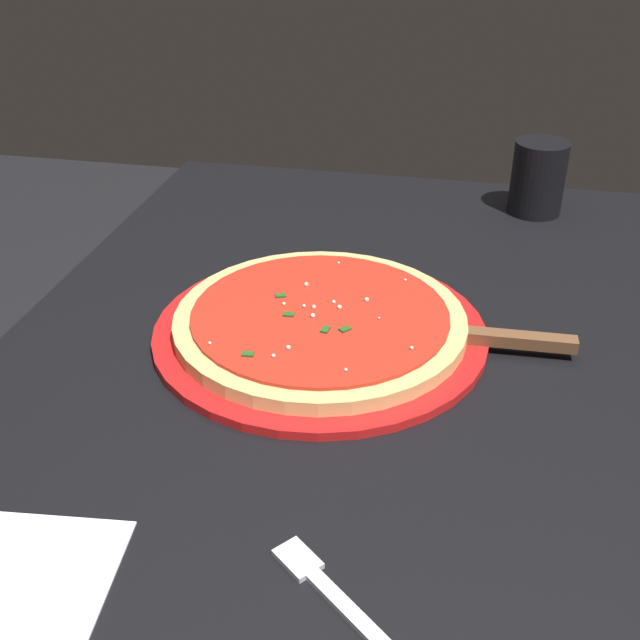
# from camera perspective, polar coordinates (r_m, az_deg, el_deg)

# --- Properties ---
(restaurant_table) EXTENTS (1.03, 0.78, 0.77)m
(restaurant_table) POSITION_cam_1_polar(r_m,az_deg,el_deg) (0.97, 2.41, -8.73)
(restaurant_table) COLOR black
(restaurant_table) RESTS_ON ground_plane
(serving_plate) EXTENTS (0.37, 0.37, 0.01)m
(serving_plate) POSITION_cam_1_polar(r_m,az_deg,el_deg) (0.87, 0.00, -0.84)
(serving_plate) COLOR red
(serving_plate) RESTS_ON restaurant_table
(pizza) EXTENTS (0.32, 0.32, 0.02)m
(pizza) POSITION_cam_1_polar(r_m,az_deg,el_deg) (0.87, -0.00, -0.02)
(pizza) COLOR #DBB26B
(pizza) RESTS_ON serving_plate
(pizza_server) EXTENTS (0.07, 0.22, 0.01)m
(pizza_server) POSITION_cam_1_polar(r_m,az_deg,el_deg) (0.86, 11.34, -1.30)
(pizza_server) COLOR silver
(pizza_server) RESTS_ON serving_plate
(cup_tall_drink) EXTENTS (0.08, 0.08, 0.11)m
(cup_tall_drink) POSITION_cam_1_polar(r_m,az_deg,el_deg) (1.22, 15.60, 9.95)
(cup_tall_drink) COLOR black
(cup_tall_drink) RESTS_ON restaurant_table
(napkin_folded_right) EXTENTS (0.15, 0.14, 0.00)m
(napkin_folded_right) POSITION_cam_1_polar(r_m,az_deg,el_deg) (0.65, -20.81, -17.66)
(napkin_folded_right) COLOR white
(napkin_folded_right) RESTS_ON restaurant_table
(fork) EXTENTS (0.13, 0.15, 0.00)m
(fork) POSITION_cam_1_polar(r_m,az_deg,el_deg) (0.59, 2.28, -20.56)
(fork) COLOR silver
(fork) RESTS_ON restaurant_table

